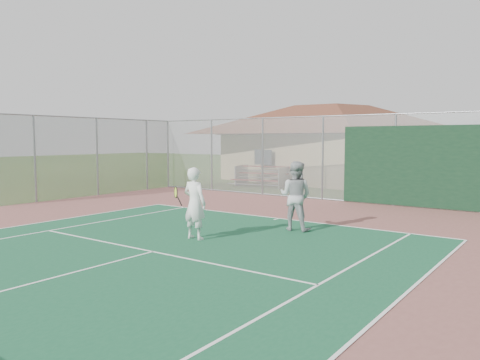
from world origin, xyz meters
name	(u,v)px	position (x,y,z in m)	size (l,w,h in m)	color
back_fence	(397,163)	(2.11, 16.98, 1.67)	(20.08, 0.11, 3.53)	gray
side_fence_left	(97,157)	(-10.00, 12.50, 1.75)	(0.08, 9.00, 3.50)	gray
clubhouse	(331,136)	(-4.52, 25.33, 2.76)	(13.82, 10.38, 5.44)	tan
bleachers	(262,176)	(-6.27, 20.38, 0.57)	(3.21, 2.23, 1.09)	maroon
player_white_front	(194,204)	(-0.13, 7.97, 0.92)	(0.85, 0.63, 1.82)	white
player_grey_back	(296,197)	(1.35, 10.51, 0.96)	(1.01, 0.83, 1.92)	#A8AAAD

